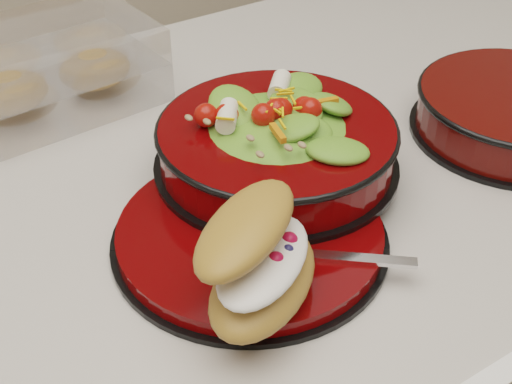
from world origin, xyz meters
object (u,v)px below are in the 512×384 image
croissant (259,259)px  pastry_box (51,69)px  island_counter (314,370)px  fork (320,256)px  salad_bowl (277,135)px  dinner_plate (251,235)px

croissant → pastry_box: size_ratio=0.62×
island_counter → fork: fork is taller
salad_bowl → pastry_box: bearing=114.7°
island_counter → dinner_plate: dinner_plate is taller
dinner_plate → pastry_box: bearing=99.3°
salad_bowl → pastry_box: (-0.13, 0.29, -0.01)m
island_counter → salad_bowl: bearing=-156.2°
salad_bowl → croissant: 0.19m
dinner_plate → fork: fork is taller
croissant → pastry_box: bearing=58.1°
island_counter → fork: size_ratio=9.35×
croissant → fork: croissant is taller
dinner_plate → island_counter: bearing=32.1°
dinner_plate → fork: bearing=-67.4°
fork → island_counter: bearing=-0.8°
croissant → fork: 0.08m
salad_bowl → croissant: salad_bowl is taller
island_counter → croissant: croissant is taller
salad_bowl → croissant: bearing=-128.6°
island_counter → dinner_plate: size_ratio=4.68×
fork → croissant: bearing=136.7°
dinner_plate → croissant: 0.10m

